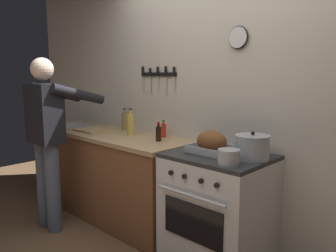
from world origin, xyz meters
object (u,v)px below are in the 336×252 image
stove (218,210)px  bottle_soy_sauce (159,133)px  bottle_hot_sauce (164,130)px  bottle_vinegar (125,121)px  person_cook (48,133)px  stock_pot (252,147)px  saucepan (229,157)px  roasting_pan (212,143)px  bottle_cooking_oil (131,124)px  cutting_board (92,130)px

stove → bottle_soy_sauce: size_ratio=5.08×
bottle_soy_sauce → bottle_hot_sauce: bottle_soy_sauce is taller
bottle_soy_sauce → bottle_vinegar: size_ratio=0.75×
person_cook → stock_pot: 1.93m
stove → saucepan: 0.59m
saucepan → stock_pot: bearing=82.8°
stove → roasting_pan: 0.54m
saucepan → person_cook: bearing=-167.8°
person_cook → bottle_cooking_oil: (0.44, 0.66, 0.06)m
bottle_hot_sauce → saucepan: bearing=-21.9°
roasting_pan → bottle_cooking_oil: bottle_cooking_oil is taller
stock_pot → person_cook: bearing=-160.7°
bottle_soy_sauce → bottle_hot_sauce: (-0.10, 0.16, -0.00)m
cutting_board → bottle_vinegar: 0.37m
bottle_soy_sauce → bottle_cooking_oil: (-0.43, 0.03, 0.04)m
saucepan → bottle_cooking_oil: bottle_cooking_oil is taller
stove → roasting_pan: bearing=-151.5°
cutting_board → bottle_vinegar: bearing=59.7°
stock_pot → bottle_soy_sauce: bearing=-179.8°
bottle_soy_sauce → bottle_cooking_oil: bottle_cooking_oil is taller
roasting_pan → bottle_vinegar: size_ratio=1.50×
bottle_cooking_oil → cutting_board: bearing=-163.4°
saucepan → bottle_vinegar: size_ratio=0.64×
bottle_cooking_oil → bottle_soy_sauce: bearing=-3.5°
person_cook → bottle_cooking_oil: size_ratio=6.19×
bottle_vinegar → bottle_cooking_oil: (0.30, -0.17, 0.01)m
bottle_cooking_oil → stove: bearing=-3.5°
cutting_board → bottle_cooking_oil: bottle_cooking_oil is taller
roasting_pan → bottle_cooking_oil: (-1.08, 0.10, 0.03)m
stock_pot → saucepan: stock_pot is taller
stove → bottle_cooking_oil: bearing=176.5°
stove → bottle_vinegar: bearing=170.6°
cutting_board → bottle_hot_sauce: (0.81, 0.28, 0.06)m
stock_pot → cutting_board: stock_pot is taller
cutting_board → bottle_vinegar: size_ratio=1.53×
bottle_vinegar → stove: bearing=-9.4°
stove → bottle_vinegar: (-1.43, 0.24, 0.55)m
bottle_vinegar → bottle_cooking_oil: bottle_cooking_oil is taller
saucepan → bottle_vinegar: 1.71m
cutting_board → bottle_cooking_oil: 0.51m
saucepan → bottle_soy_sauce: size_ratio=0.85×
bottle_hot_sauce → stove: bearing=-14.5°
stock_pot → cutting_board: (-1.87, -0.12, -0.08)m
saucepan → bottle_soy_sauce: 0.96m
bottle_vinegar → bottle_cooking_oil: size_ratio=0.88×
saucepan → cutting_board: (-1.83, 0.13, -0.04)m
roasting_pan → bottle_cooking_oil: 1.09m
saucepan → cutting_board: size_ratio=0.42×
stock_pot → bottle_hot_sauce: size_ratio=1.47×
stock_pot → bottle_vinegar: size_ratio=1.06×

